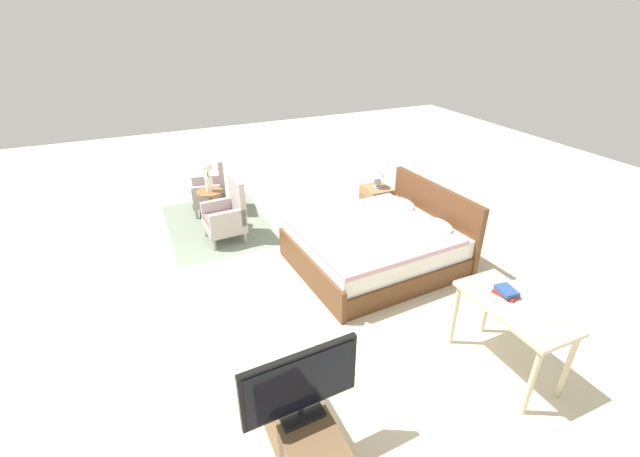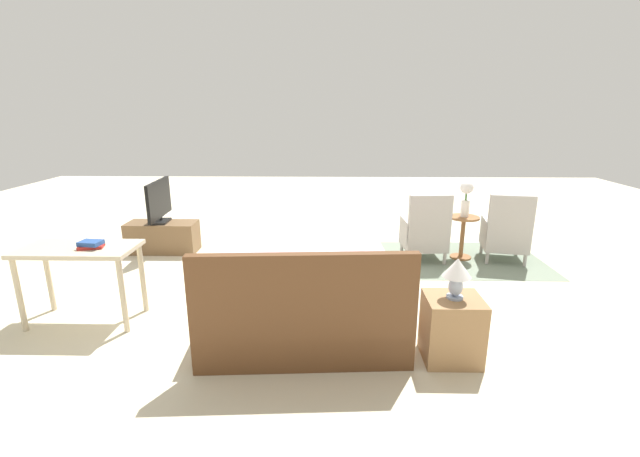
{
  "view_description": "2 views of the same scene",
  "coord_description": "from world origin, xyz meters",
  "views": [
    {
      "loc": [
        4.24,
        -1.78,
        3.08
      ],
      "look_at": [
        0.07,
        0.1,
        0.68
      ],
      "focal_mm": 24.0,
      "sensor_mm": 36.0,
      "label": 1
    },
    {
      "loc": [
        -0.1,
        4.72,
        1.96
      ],
      "look_at": [
        -0.0,
        -0.1,
        0.61
      ],
      "focal_mm": 24.0,
      "sensor_mm": 36.0,
      "label": 2
    }
  ],
  "objects": [
    {
      "name": "armchair_by_window_left",
      "position": [
        -2.43,
        -0.71,
        0.38
      ],
      "size": [
        0.63,
        0.63,
        0.92
      ],
      "color": "#ADA8A3",
      "rests_on": "floor_rug"
    },
    {
      "name": "book_stack",
      "position": [
        2.06,
        1.06,
        0.78
      ],
      "size": [
        0.23,
        0.18,
        0.07
      ],
      "color": "#AD2823",
      "rests_on": "vanity_desk"
    },
    {
      "name": "bed",
      "position": [
        0.13,
        0.91,
        0.3
      ],
      "size": [
        1.81,
        2.08,
        0.96
      ],
      "color": "brown",
      "rests_on": "ground_plane"
    },
    {
      "name": "flower_vase",
      "position": [
        -1.91,
        -0.83,
        0.88
      ],
      "size": [
        0.17,
        0.17,
        0.48
      ],
      "color": "silver",
      "rests_on": "side_table"
    },
    {
      "name": "side_table",
      "position": [
        -1.91,
        -0.83,
        0.37
      ],
      "size": [
        0.4,
        0.4,
        0.58
      ],
      "color": "#936038",
      "rests_on": "ground_plane"
    },
    {
      "name": "ground_plane",
      "position": [
        0.0,
        0.0,
        0.0
      ],
      "size": [
        16.0,
        16.0,
        0.0
      ],
      "primitive_type": "plane",
      "color": "beige"
    },
    {
      "name": "armchair_by_window_right",
      "position": [
        -1.38,
        -0.71,
        0.38
      ],
      "size": [
        0.57,
        0.57,
        0.92
      ],
      "color": "#ADA8A3",
      "rests_on": "floor_rug"
    },
    {
      "name": "vanity_desk",
      "position": [
        2.2,
        1.03,
        0.63
      ],
      "size": [
        1.04,
        0.52,
        0.74
      ],
      "color": "beige",
      "rests_on": "ground_plane"
    },
    {
      "name": "nightstand",
      "position": [
        -1.09,
        1.62,
        0.27
      ],
      "size": [
        0.44,
        0.41,
        0.53
      ],
      "color": "#997047",
      "rests_on": "ground_plane"
    },
    {
      "name": "table_lamp",
      "position": [
        -1.09,
        1.62,
        0.75
      ],
      "size": [
        0.22,
        0.22,
        0.33
      ],
      "color": "#9EADC6",
      "rests_on": "nightstand"
    },
    {
      "name": "floor_rug",
      "position": [
        -1.91,
        -0.77,
        0.0
      ],
      "size": [
        2.1,
        1.5,
        0.01
      ],
      "color": "gray",
      "rests_on": "ground_plane"
    },
    {
      "name": "tv_flatscreen",
      "position": [
        2.24,
        -1.03,
        0.74
      ],
      "size": [
        0.22,
        0.88,
        0.59
      ],
      "color": "black",
      "rests_on": "tv_stand"
    },
    {
      "name": "tv_stand",
      "position": [
        2.24,
        -1.03,
        0.21
      ],
      "size": [
        0.96,
        0.4,
        0.43
      ],
      "color": "brown",
      "rests_on": "ground_plane"
    }
  ]
}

